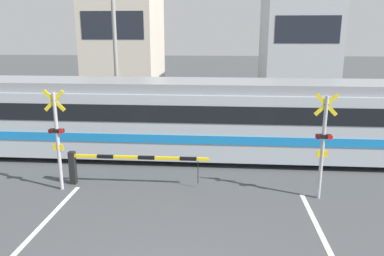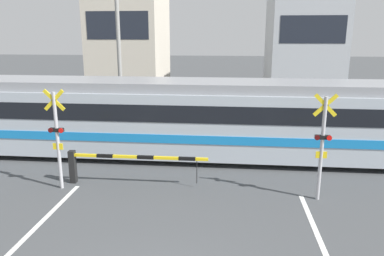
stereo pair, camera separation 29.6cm
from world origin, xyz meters
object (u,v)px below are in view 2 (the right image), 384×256
object	(u,v)px
crossing_barrier_far	(255,121)
crossing_signal_left	(57,135)
commuter_train	(163,116)
pedestrian	(194,108)
crossing_signal_right	(322,143)
crossing_barrier_near	(110,162)

from	to	relation	value
crossing_barrier_far	crossing_signal_left	world-z (taller)	crossing_signal_left
crossing_barrier_far	crossing_signal_left	xyz separation A→B (m)	(-6.59, -6.98, 1.00)
crossing_barrier_far	commuter_train	bearing A→B (deg)	-139.74
commuter_train	pedestrian	size ratio (longest dim) A/B	11.44
crossing_signal_right	pedestrian	world-z (taller)	crossing_signal_right
crossing_signal_right	pedestrian	xyz separation A→B (m)	(-4.63, 8.97, -0.83)
crossing_signal_right	crossing_signal_left	bearing A→B (deg)	180.00
crossing_signal_right	pedestrian	size ratio (longest dim) A/B	1.95
crossing_barrier_near	crossing_barrier_far	bearing A→B (deg)	51.86
commuter_train	crossing_signal_right	xyz separation A→B (m)	(5.39, -3.68, 0.13)
crossing_barrier_far	pedestrian	bearing A→B (deg)	147.69
crossing_signal_left	crossing_signal_right	bearing A→B (deg)	0.00
commuter_train	crossing_barrier_near	size ratio (longest dim) A/B	4.11
crossing_barrier_near	crossing_signal_left	bearing A→B (deg)	-161.83
commuter_train	pedestrian	xyz separation A→B (m)	(0.76, 5.28, -0.70)
crossing_signal_left	crossing_barrier_far	bearing A→B (deg)	46.65
commuter_train	pedestrian	distance (m)	5.38
commuter_train	crossing_signal_right	world-z (taller)	crossing_signal_right
crossing_signal_left	pedestrian	world-z (taller)	crossing_signal_left
crossing_barrier_near	crossing_signal_left	xyz separation A→B (m)	(-1.49, -0.49, 1.00)
crossing_signal_left	pedestrian	xyz separation A→B (m)	(3.45, 8.97, -0.83)
pedestrian	crossing_barrier_far	bearing A→B (deg)	-32.31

